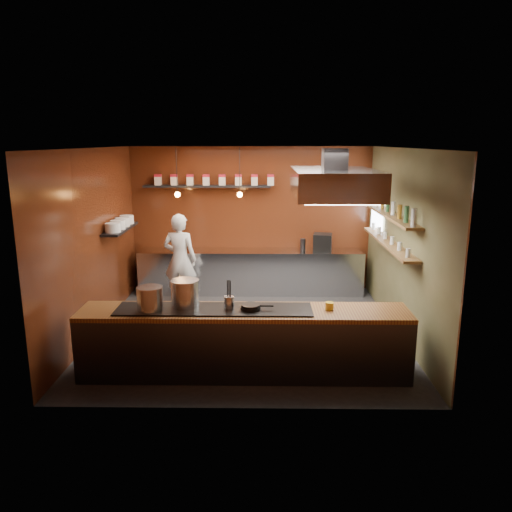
{
  "coord_description": "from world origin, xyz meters",
  "views": [
    {
      "loc": [
        0.25,
        -7.88,
        3.11
      ],
      "look_at": [
        0.13,
        0.4,
        1.19
      ],
      "focal_mm": 35.0,
      "sensor_mm": 36.0,
      "label": 1
    }
  ],
  "objects_px": {
    "stockpot_large": "(185,293)",
    "espresso_machine": "(323,243)",
    "stockpot_small": "(150,299)",
    "chef": "(180,259)",
    "extractor_hood": "(334,182)"
  },
  "relations": [
    {
      "from": "stockpot_small",
      "to": "espresso_machine",
      "type": "bearing_deg",
      "value": 54.5
    },
    {
      "from": "stockpot_large",
      "to": "chef",
      "type": "relative_size",
      "value": 0.21
    },
    {
      "from": "extractor_hood",
      "to": "espresso_machine",
      "type": "xyz_separation_m",
      "value": [
        0.16,
        2.5,
        -1.42
      ]
    },
    {
      "from": "extractor_hood",
      "to": "espresso_machine",
      "type": "relative_size",
      "value": 5.5
    },
    {
      "from": "espresso_machine",
      "to": "chef",
      "type": "relative_size",
      "value": 0.21
    },
    {
      "from": "stockpot_large",
      "to": "stockpot_small",
      "type": "xyz_separation_m",
      "value": [
        -0.44,
        -0.16,
        -0.02
      ]
    },
    {
      "from": "stockpot_small",
      "to": "espresso_machine",
      "type": "xyz_separation_m",
      "value": [
        2.69,
        3.78,
        -0.02
      ]
    },
    {
      "from": "chef",
      "to": "espresso_machine",
      "type": "bearing_deg",
      "value": -156.31
    },
    {
      "from": "stockpot_small",
      "to": "chef",
      "type": "xyz_separation_m",
      "value": [
        -0.12,
        3.08,
        -0.21
      ]
    },
    {
      "from": "extractor_hood",
      "to": "stockpot_large",
      "type": "relative_size",
      "value": 5.33
    },
    {
      "from": "stockpot_large",
      "to": "chef",
      "type": "xyz_separation_m",
      "value": [
        -0.55,
        2.91,
        -0.24
      ]
    },
    {
      "from": "espresso_machine",
      "to": "chef",
      "type": "height_order",
      "value": "chef"
    },
    {
      "from": "stockpot_large",
      "to": "espresso_machine",
      "type": "relative_size",
      "value": 1.03
    },
    {
      "from": "extractor_hood",
      "to": "stockpot_large",
      "type": "bearing_deg",
      "value": -152.02
    },
    {
      "from": "stockpot_small",
      "to": "chef",
      "type": "height_order",
      "value": "chef"
    }
  ]
}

